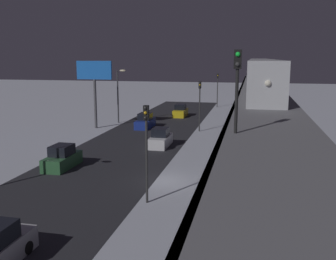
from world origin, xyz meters
TOP-DOWN VIEW (x-y plane):
  - ground_plane at (0.00, 0.00)m, footprint 240.00×240.00m
  - avenue_asphalt at (6.22, 0.00)m, footprint 11.00×106.49m
  - elevated_railway at (-7.28, 0.00)m, footprint 5.00×106.49m
  - subway_train at (-7.38, -27.86)m, footprint 2.94×55.47m
  - rail_signal at (-5.60, 8.93)m, footprint 0.36×0.41m
  - sedan_white at (3.02, -11.54)m, footprint 1.80×4.29m
  - sedan_yellow at (4.82, -32.96)m, footprint 1.80×4.45m
  - sedan_green at (9.42, -1.83)m, footprint 1.80×4.32m
  - sedan_blue_2 at (7.62, -21.93)m, footprint 1.80×4.63m
  - traffic_light_near at (0.12, 4.55)m, footprint 0.32×0.44m
  - traffic_light_mid at (0.12, -20.81)m, footprint 0.32×0.44m
  - traffic_light_far at (0.12, -46.18)m, footprint 0.32×0.44m
  - commercial_billboard at (13.99, -20.23)m, footprint 4.80×0.36m
  - street_lamp_far at (12.29, -25.00)m, footprint 1.35×0.44m

SIDE VIEW (x-z plane):
  - ground_plane at x=0.00m, z-range 0.00..0.00m
  - avenue_asphalt at x=6.22m, z-range 0.00..0.01m
  - sedan_white at x=3.02m, z-range -0.19..1.78m
  - sedan_yellow at x=4.82m, z-range -0.19..1.78m
  - sedan_blue_2 at x=7.62m, z-range -0.19..1.78m
  - sedan_green at x=9.42m, z-range -0.19..1.78m
  - traffic_light_near at x=0.12m, z-range 1.00..7.40m
  - traffic_light_mid at x=0.12m, z-range 1.00..7.40m
  - traffic_light_far at x=0.12m, z-range 1.00..7.40m
  - street_lamp_far at x=12.29m, z-range 0.99..8.64m
  - elevated_railway at x=-7.28m, z-range 2.08..7.79m
  - commercial_billboard at x=13.99m, z-range 2.38..11.28m
  - subway_train at x=-7.38m, z-range 5.79..9.19m
  - rail_signal at x=-5.60m, z-range 6.44..10.44m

